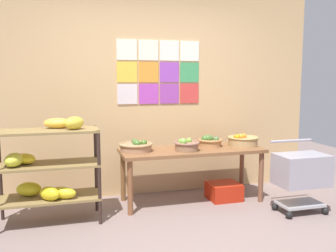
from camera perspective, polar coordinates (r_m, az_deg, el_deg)
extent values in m
plane|color=gray|center=(3.39, 3.80, -18.90)|extent=(9.44, 9.44, 0.00)
cube|color=tan|center=(4.73, -3.27, 7.04)|extent=(4.56, 0.06, 2.95)
cube|color=white|center=(4.66, -6.48, 11.81)|extent=(0.26, 0.01, 0.26)
cube|color=white|center=(4.71, -3.09, 11.79)|extent=(0.26, 0.01, 0.26)
cube|color=white|center=(4.78, 0.21, 11.74)|extent=(0.26, 0.01, 0.26)
cube|color=white|center=(4.86, 3.41, 11.65)|extent=(0.26, 0.01, 0.26)
cube|color=yellow|center=(4.64, -6.43, 8.41)|extent=(0.26, 0.01, 0.26)
cube|color=orange|center=(4.70, -3.07, 8.43)|extent=(0.26, 0.01, 0.26)
cube|color=purple|center=(4.77, 0.21, 8.42)|extent=(0.26, 0.01, 0.26)
cube|color=#3C995B|center=(4.85, 3.39, 8.39)|extent=(0.26, 0.01, 0.26)
cube|color=silver|center=(4.65, -6.39, 4.99)|extent=(0.26, 0.01, 0.26)
cube|color=#B042B9|center=(4.70, -3.05, 5.05)|extent=(0.26, 0.01, 0.26)
cube|color=purple|center=(4.77, 0.21, 5.09)|extent=(0.26, 0.01, 0.26)
cube|color=#D23E39|center=(4.85, 3.36, 5.12)|extent=(0.26, 0.01, 0.26)
cylinder|color=#33231D|center=(3.84, -10.70, -8.01)|extent=(0.04, 0.04, 0.98)
cylinder|color=#33231D|center=(4.27, -24.80, -6.99)|extent=(0.04, 0.04, 0.98)
cylinder|color=#33231D|center=(4.23, -11.21, -6.59)|extent=(0.04, 0.04, 0.98)
cube|color=olive|center=(4.09, -18.01, -10.65)|extent=(1.04, 0.44, 0.03)
ellipsoid|color=yellow|center=(4.17, -20.96, -9.21)|extent=(0.30, 0.24, 0.15)
ellipsoid|color=yellow|center=(3.97, -16.25, -10.01)|extent=(0.33, 0.25, 0.12)
ellipsoid|color=yellow|center=(3.95, -18.07, -10.03)|extent=(0.27, 0.26, 0.14)
cube|color=olive|center=(4.00, -18.21, -5.80)|extent=(1.04, 0.44, 0.02)
ellipsoid|color=yellow|center=(4.06, -21.52, -4.80)|extent=(0.30, 0.31, 0.11)
ellipsoid|color=#D4D93B|center=(3.97, -23.00, -4.91)|extent=(0.23, 0.29, 0.14)
cube|color=olive|center=(3.93, -18.42, -0.76)|extent=(1.04, 0.44, 0.02)
ellipsoid|color=yellow|center=(4.02, -16.96, 0.43)|extent=(0.31, 0.20, 0.11)
ellipsoid|color=gold|center=(3.87, -14.47, 0.46)|extent=(0.26, 0.25, 0.14)
cube|color=brown|center=(4.45, 3.76, -3.85)|extent=(1.74, 0.63, 0.04)
cylinder|color=brown|center=(4.09, -5.96, -9.61)|extent=(0.06, 0.06, 0.62)
cylinder|color=brown|center=(4.64, 14.36, -7.77)|extent=(0.06, 0.06, 0.62)
cylinder|color=brown|center=(4.57, -7.07, -7.82)|extent=(0.06, 0.06, 0.62)
cylinder|color=brown|center=(5.07, 11.48, -6.42)|extent=(0.06, 0.06, 0.62)
cylinder|color=#B37C4C|center=(4.63, 6.61, -2.68)|extent=(0.28, 0.28, 0.08)
torus|color=#B07C48|center=(4.63, 6.62, -2.19)|extent=(0.31, 0.31, 0.03)
sphere|color=#4B712F|center=(4.61, 6.21, -1.95)|extent=(0.10, 0.10, 0.10)
sphere|color=#416829|center=(4.59, 5.81, -2.03)|extent=(0.09, 0.09, 0.09)
sphere|color=#4D6C3A|center=(4.62, 7.57, -2.09)|extent=(0.08, 0.08, 0.08)
sphere|color=#526034|center=(4.64, 6.42, -2.06)|extent=(0.08, 0.08, 0.08)
sphere|color=#3F6D31|center=(4.63, 6.71, -2.08)|extent=(0.07, 0.07, 0.07)
sphere|color=#466E36|center=(4.62, 6.63, -1.95)|extent=(0.08, 0.08, 0.08)
cylinder|color=#8E674B|center=(4.32, 2.95, -3.26)|extent=(0.28, 0.28, 0.09)
torus|color=#8B604E|center=(4.32, 2.96, -2.64)|extent=(0.31, 0.31, 0.03)
sphere|color=#70C148|center=(4.38, 2.06, -2.42)|extent=(0.07, 0.07, 0.07)
sphere|color=#72AB42|center=(4.28, 2.40, -2.50)|extent=(0.09, 0.09, 0.09)
sphere|color=#7AB43D|center=(4.38, 3.32, -2.27)|extent=(0.07, 0.07, 0.07)
cylinder|color=#A77A58|center=(4.30, -5.05, -3.41)|extent=(0.37, 0.37, 0.08)
torus|color=#A17F51|center=(4.29, -5.05, -2.86)|extent=(0.40, 0.40, 0.03)
sphere|color=#48612C|center=(4.41, -5.27, -2.48)|extent=(0.08, 0.08, 0.08)
sphere|color=#426724|center=(4.30, -3.77, -2.66)|extent=(0.08, 0.08, 0.08)
sphere|color=#467135|center=(4.29, -5.07, -2.66)|extent=(0.08, 0.08, 0.08)
sphere|color=#3F6728|center=(4.27, -4.83, -2.79)|extent=(0.09, 0.09, 0.09)
cylinder|color=tan|center=(4.74, 11.66, -2.40)|extent=(0.37, 0.37, 0.11)
torus|color=tan|center=(4.73, 11.68, -1.76)|extent=(0.39, 0.39, 0.02)
sphere|color=orange|center=(4.67, 10.60, -1.77)|extent=(0.07, 0.07, 0.07)
sphere|color=orange|center=(4.66, 11.32, -1.65)|extent=(0.08, 0.08, 0.08)
sphere|color=orange|center=(4.63, 10.81, -1.75)|extent=(0.08, 0.08, 0.08)
sphere|color=orange|center=(4.72, 11.81, -1.58)|extent=(0.07, 0.07, 0.07)
cube|color=#B52410|center=(4.70, 8.73, -10.04)|extent=(0.39, 0.35, 0.21)
sphere|color=black|center=(4.25, 18.44, -13.11)|extent=(0.08, 0.08, 0.08)
sphere|color=black|center=(4.52, 23.42, -12.11)|extent=(0.08, 0.08, 0.08)
sphere|color=black|center=(4.47, 16.42, -12.04)|extent=(0.08, 0.08, 0.08)
sphere|color=black|center=(4.72, 21.28, -11.18)|extent=(0.08, 0.08, 0.08)
cube|color=#A5A8AD|center=(4.47, 19.97, -11.37)|extent=(0.48, 0.29, 0.03)
cube|color=#9C99A5|center=(4.36, 20.20, -6.44)|extent=(0.56, 0.37, 0.35)
cylinder|color=#9C99A5|center=(4.48, 18.73, -2.20)|extent=(0.54, 0.03, 0.03)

